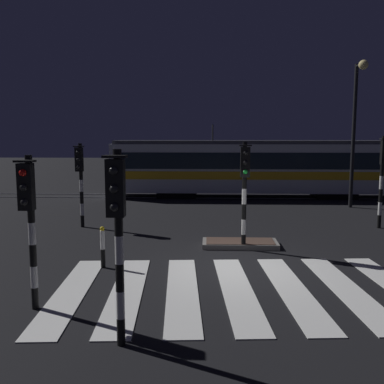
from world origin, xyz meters
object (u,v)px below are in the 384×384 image
Objects in this scene: traffic_light_corner_near_left at (29,210)px; bollard_island_edge at (103,247)px; traffic_light_corner_far_left at (80,172)px; tram at (255,167)px; street_lamp_trackside_right at (356,117)px; traffic_light_median_centre at (245,179)px; traffic_light_kerb_mid_left at (117,219)px; traffic_light_corner_far_right at (383,168)px.

bollard_island_edge is at bearing 76.46° from traffic_light_corner_near_left.
tram is at bearing 49.36° from traffic_light_corner_far_left.
street_lamp_trackside_right is at bearing 45.64° from bollard_island_edge.
traffic_light_corner_near_left is at bearing -133.60° from traffic_light_median_centre.
street_lamp_trackside_right reaches higher than tram.
bollard_island_edge is (0.69, 2.87, -1.48)m from traffic_light_corner_near_left.
street_lamp_trackside_right is 14.47m from bollard_island_edge.
traffic_light_corner_far_left is 11.53m from tram.
street_lamp_trackside_right reaches higher than traffic_light_kerb_mid_left.
traffic_light_median_centre is 0.48× the size of street_lamp_trackside_right.
traffic_light_kerb_mid_left is 0.20× the size of tram.
traffic_light_corner_far_right is 10.81m from bollard_island_edge.
street_lamp_trackside_right is 6.22× the size of bollard_island_edge.
tram is 14.84m from bollard_island_edge.
traffic_light_median_centre is 0.20× the size of tram.
street_lamp_trackside_right is (11.83, 4.96, 2.29)m from traffic_light_corner_far_left.
traffic_light_median_centre is 1.07× the size of traffic_light_corner_near_left.
traffic_light_corner_near_left is 16.72m from street_lamp_trackside_right.
tram is at bearing 69.77° from traffic_light_corner_near_left.
traffic_light_kerb_mid_left reaches higher than traffic_light_corner_near_left.
traffic_light_median_centre is at bearing -148.16° from traffic_light_corner_far_right.
traffic_light_corner_near_left is 2.79× the size of bollard_island_edge.
traffic_light_kerb_mid_left is 1.05× the size of traffic_light_corner_near_left.
traffic_light_corner_far_right is at bearing 29.64° from bollard_island_edge.
traffic_light_corner_far_right is 11.35m from traffic_light_corner_far_left.
street_lamp_trackside_right is 0.42× the size of tram.
traffic_light_corner_far_left is at bearing -178.66° from traffic_light_corner_far_right.
traffic_light_corner_near_left is at bearing -80.07° from traffic_light_corner_far_left.
traffic_light_corner_near_left is (-4.56, -4.78, -0.14)m from traffic_light_median_centre.
traffic_light_corner_near_left is 0.45× the size of street_lamp_trackside_right.
traffic_light_corner_near_left is 17.72m from tram.
bollard_island_edge is at bearing -150.36° from traffic_light_corner_far_right.
traffic_light_corner_far_left is at bearing 152.47° from traffic_light_median_centre.
tram reaches higher than traffic_light_corner_near_left.
traffic_light_corner_far_left reaches higher than bollard_island_edge.
traffic_light_corner_far_right is at bearing -65.67° from tram.
traffic_light_corner_far_left is 2.89× the size of bollard_island_edge.
traffic_light_kerb_mid_left is at bearing -129.59° from traffic_light_corner_far_right.
traffic_light_median_centre is at bearing 67.99° from traffic_light_kerb_mid_left.
traffic_light_corner_near_left is 8.00m from traffic_light_corner_far_left.
bollard_island_edge is at bearing -134.36° from street_lamp_trackside_right.
street_lamp_trackside_right is (10.45, 12.84, 2.36)m from traffic_light_corner_near_left.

